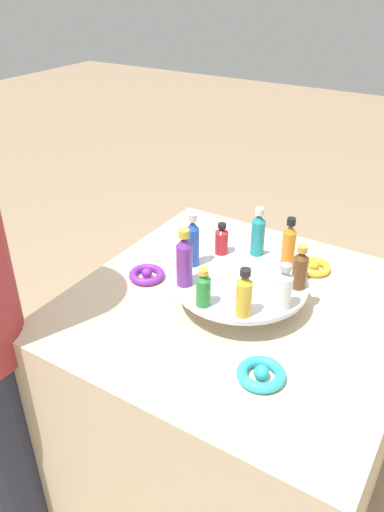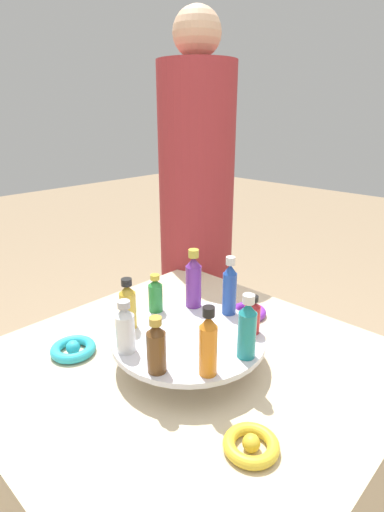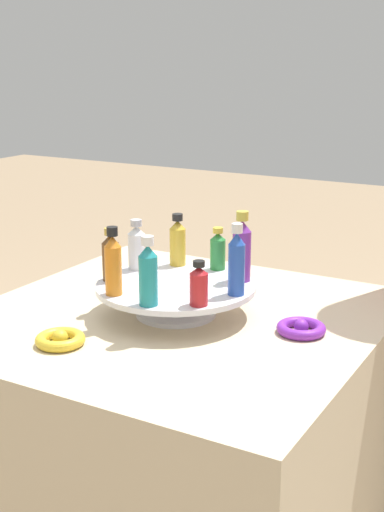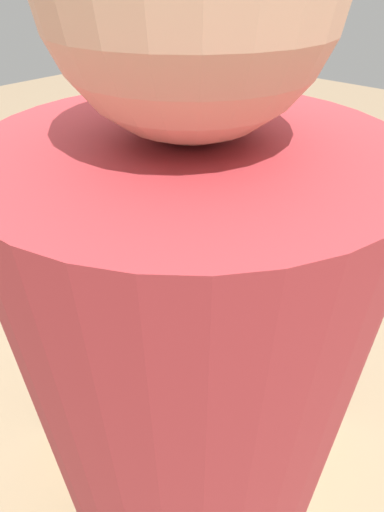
% 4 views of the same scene
% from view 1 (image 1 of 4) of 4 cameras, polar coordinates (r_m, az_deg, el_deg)
% --- Properties ---
extents(ground_plane, '(12.00, 12.00, 0.00)m').
position_cam_1_polar(ground_plane, '(1.85, 4.19, -24.39)').
color(ground_plane, '#997F60').
extents(party_table, '(0.85, 0.85, 0.75)m').
position_cam_1_polar(party_table, '(1.56, 4.72, -16.49)').
color(party_table, beige).
rests_on(party_table, ground_plane).
extents(display_stand, '(0.34, 0.34, 0.07)m').
position_cam_1_polar(display_stand, '(1.28, 5.52, -3.48)').
color(display_stand, silver).
rests_on(display_stand, party_table).
extents(bottle_purple, '(0.04, 0.04, 0.15)m').
position_cam_1_polar(bottle_purple, '(1.21, -0.88, -0.44)').
color(bottle_purple, '#702D93').
rests_on(bottle_purple, display_stand).
extents(bottle_green, '(0.04, 0.04, 0.10)m').
position_cam_1_polar(bottle_green, '(1.15, 1.30, -3.76)').
color(bottle_green, '#288438').
rests_on(bottle_green, display_stand).
extents(bottle_gold, '(0.04, 0.04, 0.12)m').
position_cam_1_polar(bottle_gold, '(1.12, 5.97, -4.36)').
color(bottle_gold, gold).
rests_on(bottle_gold, display_stand).
extents(bottle_clear, '(0.04, 0.04, 0.12)m').
position_cam_1_polar(bottle_clear, '(1.16, 10.43, -3.60)').
color(bottle_clear, silver).
rests_on(bottle_clear, display_stand).
extents(bottle_brown, '(0.04, 0.04, 0.12)m').
position_cam_1_polar(bottle_brown, '(1.24, 12.25, -1.42)').
color(bottle_brown, brown).
rests_on(bottle_brown, display_stand).
extents(bottle_orange, '(0.03, 0.03, 0.14)m').
position_cam_1_polar(bottle_orange, '(1.31, 11.00, 1.26)').
color(bottle_orange, orange).
rests_on(bottle_orange, display_stand).
extents(bottle_teal, '(0.04, 0.04, 0.14)m').
position_cam_1_polar(bottle_teal, '(1.36, 7.56, 2.59)').
color(bottle_teal, teal).
rests_on(bottle_teal, display_stand).
extents(bottle_red, '(0.04, 0.04, 0.09)m').
position_cam_1_polar(bottle_red, '(1.36, 3.40, 1.87)').
color(bottle_red, '#B21E23').
rests_on(bottle_red, display_stand).
extents(bottle_blue, '(0.03, 0.03, 0.15)m').
position_cam_1_polar(bottle_blue, '(1.30, 0.13, 1.66)').
color(bottle_blue, '#234CAD').
rests_on(bottle_blue, display_stand).
extents(ribbon_bow_teal, '(0.11, 0.11, 0.03)m').
position_cam_1_polar(ribbon_bow_teal, '(1.10, 7.91, -13.21)').
color(ribbon_bow_teal, '#2DB7CC').
rests_on(ribbon_bow_teal, party_table).
extents(ribbon_bow_gold, '(0.10, 0.10, 0.03)m').
position_cam_1_polar(ribbon_bow_gold, '(1.47, 13.74, -1.19)').
color(ribbon_bow_gold, gold).
rests_on(ribbon_bow_gold, party_table).
extents(ribbon_bow_purple, '(0.10, 0.10, 0.03)m').
position_cam_1_polar(ribbon_bow_purple, '(1.40, -5.19, -2.12)').
color(ribbon_bow_purple, purple).
rests_on(ribbon_bow_purple, party_table).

